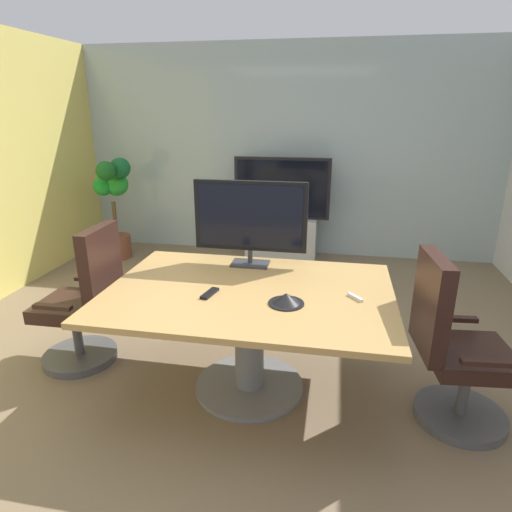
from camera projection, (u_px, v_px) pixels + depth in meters
name	position (u px, v px, depth m)	size (l,w,h in m)	color
ground_plane	(235.00, 371.00, 3.28)	(6.99, 6.99, 0.00)	#7A664C
wall_back_glass_partition	(286.00, 152.00, 5.64)	(5.47, 0.10, 2.66)	#9EB2B7
conference_table	(249.00, 315.00, 2.91)	(1.87, 1.31, 0.75)	#B2894C
office_chair_left	(85.00, 308.00, 3.27)	(0.60, 0.58, 1.09)	#4C4C51
office_chair_right	(453.00, 356.00, 2.64)	(0.62, 0.59, 1.09)	#4C4C51
tv_monitor	(250.00, 218.00, 3.20)	(0.84, 0.18, 0.64)	#333338
wall_display_unit	(281.00, 226.00, 5.59)	(1.20, 0.36, 1.31)	#B7BABC
potted_plant	(115.00, 202.00, 5.54)	(0.50, 0.58, 1.30)	brown
conference_phone	(286.00, 299.00, 2.64)	(0.22, 0.22, 0.07)	black
remote_control	(210.00, 293.00, 2.77)	(0.05, 0.17, 0.02)	black
whiteboard_marker	(355.00, 297.00, 2.71)	(0.13, 0.02, 0.02)	silver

